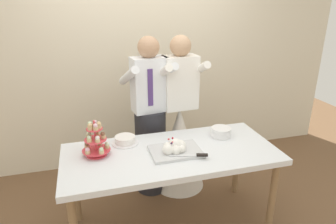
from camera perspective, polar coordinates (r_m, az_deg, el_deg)
name	(u,v)px	position (r m, az deg, el deg)	size (l,w,h in m)	color
rear_wall	(138,46)	(3.65, -5.65, 12.19)	(5.20, 0.10, 2.90)	beige
dessert_table	(171,159)	(2.61, 0.58, -8.89)	(1.80, 0.80, 0.78)	silver
cupcake_stand	(96,141)	(2.53, -13.48, -5.28)	(0.23, 0.23, 0.31)	#D83F4C
main_cake_tray	(175,148)	(2.53, 1.39, -6.84)	(0.43, 0.34, 0.12)	silver
plate_stack	(221,132)	(2.86, 9.88, -3.74)	(0.19, 0.19, 0.09)	white
round_cake	(125,140)	(2.72, -8.09, -5.27)	(0.24, 0.24, 0.07)	white
person_groom	(150,126)	(3.12, -3.37, -2.70)	(0.52, 0.54, 1.66)	#232328
person_bride	(179,137)	(3.26, 2.12, -4.79)	(0.56, 0.56, 1.66)	white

